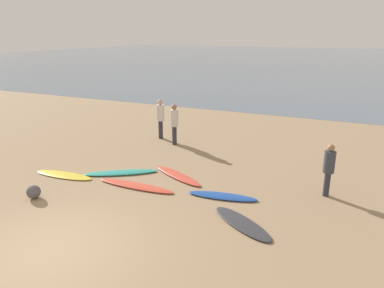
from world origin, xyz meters
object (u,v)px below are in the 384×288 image
Objects in this scene: surfboard_5 at (242,223)px; surfboard_2 at (136,186)px; person_1 at (174,121)px; beach_rock_near at (34,192)px; surfboard_4 at (223,196)px; surfboard_0 at (64,175)px; surfboard_3 at (178,175)px; surfboard_1 at (121,173)px; person_2 at (160,116)px; person_0 at (329,166)px.

surfboard_2 is at bearing -159.45° from surfboard_5.
beach_rock_near is at bearing -122.59° from person_1.
surfboard_0 is at bearing 178.32° from surfboard_4.
surfboard_3 is at bearing 176.89° from surfboard_5.
surfboard_5 is at bearing -51.07° from surfboard_1.
person_2 reaches higher than surfboard_1.
surfboard_1 is 3.90m from person_1.
person_0 is 8.61m from beach_rock_near.
surfboard_5 is (0.98, -1.27, -0.00)m from surfboard_4.
person_2 is (-5.65, 5.91, 1.02)m from surfboard_5.
person_2 reaches higher than surfboard_4.
surfboard_3 is 4.76m from person_0.
person_0 is 8.09m from person_2.
surfboard_0 is 0.83× the size of surfboard_2.
surfboard_5 is at bearing -60.98° from surfboard_4.
surfboard_5 is 1.14× the size of person_2.
surfboard_0 is at bearing -131.44° from person_1.
surfboard_3 is 4.45m from beach_rock_near.
surfboard_3 is at bearing 19.52° from surfboard_0.
beach_rock_near is (-3.09, -3.20, 0.15)m from surfboard_3.
beach_rock_near is (-1.32, -6.40, -0.83)m from person_1.
surfboard_3 is (0.83, 1.29, 0.00)m from surfboard_2.
surfboard_2 is at bearing 1.19° from surfboard_0.
surfboard_2 is 2.96m from beach_rock_near.
person_0 is 0.89× the size of person_2.
surfboard_1 is 3.81m from surfboard_4.
surfboard_4 is at bearing -68.86° from person_1.
surfboard_3 is 1.44× the size of person_0.
person_0 is at bearing -23.54° from surfboard_1.
person_0 is (4.65, 0.52, 0.90)m from surfboard_3.
person_2 is at bearing -67.64° from person_0.
surfboard_1 is 4.54m from person_2.
person_0 is (2.74, 1.38, 0.90)m from surfboard_4.
person_1 reaches higher than surfboard_0.
surfboard_1 is 1.41× the size of person_1.
surfboard_3 is 1.12× the size of surfboard_5.
beach_rock_near reaches higher than surfboard_3.
surfboard_4 is at bearing -17.19° from person_0.
surfboard_1 is at bearing 74.01° from person_2.
surfboard_5 is 1.28× the size of person_0.
surfboard_0 is 6.45m from surfboard_5.
surfboard_2 is 5.83m from person_0.
person_0 reaches higher than surfboard_2.
person_0 is 0.91× the size of person_1.
person_1 is at bearing 78.36° from beach_rock_near.
surfboard_2 is 4.70m from person_1.
surfboard_1 is 1.08× the size of surfboard_3.
person_1 is (-3.67, 4.07, 1.00)m from surfboard_4.
surfboard_2 reaches higher than surfboard_4.
person_0 reaches higher than surfboard_3.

